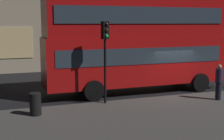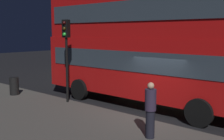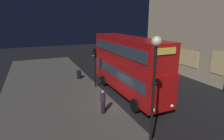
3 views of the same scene
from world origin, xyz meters
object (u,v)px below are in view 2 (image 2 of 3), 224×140
double_decker_bus (140,42)px  litter_bin (14,86)px  traffic_light_near_kerb (66,43)px  pedestrian (150,110)px

double_decker_bus → litter_bin: 7.34m
litter_bin → traffic_light_near_kerb: bearing=14.3°
traffic_light_near_kerb → pedestrian: (5.72, -1.29, -1.94)m
pedestrian → traffic_light_near_kerb: bearing=169.7°
traffic_light_near_kerb → litter_bin: size_ratio=4.13×
pedestrian → double_decker_bus: bearing=132.5°
double_decker_bus → traffic_light_near_kerb: 3.55m
traffic_light_near_kerb → litter_bin: traffic_light_near_kerb is taller
traffic_light_near_kerb → double_decker_bus: bearing=26.2°
pedestrian → litter_bin: size_ratio=1.89×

